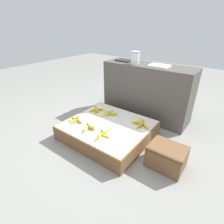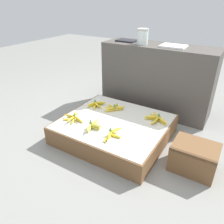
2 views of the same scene
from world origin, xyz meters
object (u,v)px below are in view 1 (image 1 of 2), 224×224
(wooden_crate, at_px, (166,157))
(banana_bunch_front_midright, at_px, (103,134))
(foam_tray_white, at_px, (159,66))
(glass_jar, at_px, (135,58))
(banana_bunch_middle_midleft, at_px, (110,113))
(banana_bunch_middle_right, at_px, (141,123))
(banana_bunch_middle_left, at_px, (96,110))
(banana_bunch_front_left, at_px, (76,120))
(banana_bunch_front_midleft, at_px, (89,127))

(wooden_crate, bearing_deg, banana_bunch_front_midright, -165.17)
(wooden_crate, relative_size, foam_tray_white, 1.35)
(glass_jar, bearing_deg, banana_bunch_middle_midleft, -95.28)
(wooden_crate, bearing_deg, foam_tray_white, 122.16)
(banana_bunch_middle_midleft, bearing_deg, banana_bunch_middle_right, 2.67)
(banana_bunch_front_midright, relative_size, glass_jar, 1.49)
(banana_bunch_middle_midleft, bearing_deg, foam_tray_white, 56.02)
(banana_bunch_middle_left, distance_m, foam_tray_white, 1.06)
(banana_bunch_middle_left, height_order, foam_tray_white, foam_tray_white)
(wooden_crate, relative_size, glass_jar, 2.10)
(banana_bunch_front_left, height_order, banana_bunch_front_midleft, banana_bunch_front_midleft)
(banana_bunch_middle_right, height_order, foam_tray_white, foam_tray_white)
(wooden_crate, distance_m, banana_bunch_front_left, 1.18)
(wooden_crate, bearing_deg, banana_bunch_front_midleft, -169.41)
(banana_bunch_middle_left, height_order, banana_bunch_middle_midleft, banana_bunch_middle_midleft)
(foam_tray_white, bearing_deg, banana_bunch_middle_right, -81.38)
(banana_bunch_front_midleft, xyz_separation_m, foam_tray_white, (0.38, 1.01, 0.60))
(banana_bunch_front_midleft, relative_size, banana_bunch_middle_right, 0.89)
(banana_bunch_middle_left, distance_m, banana_bunch_middle_midleft, 0.22)
(glass_jar, bearing_deg, banana_bunch_middle_right, -49.78)
(wooden_crate, bearing_deg, banana_bunch_middle_midleft, 164.58)
(banana_bunch_middle_midleft, xyz_separation_m, banana_bunch_middle_right, (0.48, 0.02, -0.00))
(banana_bunch_front_midleft, xyz_separation_m, banana_bunch_middle_left, (-0.24, 0.40, -0.01))
(banana_bunch_front_left, xyz_separation_m, banana_bunch_middle_left, (0.02, 0.37, 0.00))
(banana_bunch_middle_left, relative_size, glass_jar, 1.15)
(banana_bunch_front_left, relative_size, banana_bunch_front_midleft, 1.05)
(banana_bunch_middle_midleft, bearing_deg, banana_bunch_front_left, -121.91)
(banana_bunch_front_midleft, bearing_deg, banana_bunch_front_left, 172.75)
(banana_bunch_front_midleft, distance_m, banana_bunch_middle_midleft, 0.43)
(banana_bunch_front_midleft, distance_m, banana_bunch_front_midright, 0.22)
(banana_bunch_middle_left, bearing_deg, banana_bunch_middle_midleft, 6.58)
(banana_bunch_middle_left, xyz_separation_m, banana_bunch_middle_midleft, (0.22, 0.03, 0.00))
(banana_bunch_middle_right, bearing_deg, glass_jar, 130.22)
(banana_bunch_middle_midleft, distance_m, banana_bunch_middle_right, 0.48)
(wooden_crate, distance_m, banana_bunch_front_midright, 0.72)
(banana_bunch_front_left, xyz_separation_m, glass_jar, (0.29, 0.93, 0.68))
(wooden_crate, relative_size, banana_bunch_front_left, 1.49)
(banana_bunch_front_midleft, height_order, banana_bunch_front_midright, banana_bunch_front_midleft)
(banana_bunch_front_midright, relative_size, banana_bunch_middle_left, 1.30)
(banana_bunch_front_midleft, height_order, banana_bunch_middle_midleft, banana_bunch_front_midleft)
(banana_bunch_front_left, height_order, banana_bunch_middle_left, banana_bunch_middle_left)
(banana_bunch_front_midright, xyz_separation_m, foam_tray_white, (0.16, 1.03, 0.60))
(foam_tray_white, bearing_deg, banana_bunch_middle_midleft, -123.98)
(wooden_crate, relative_size, banana_bunch_middle_right, 1.39)
(banana_bunch_front_midleft, bearing_deg, foam_tray_white, 69.67)
(wooden_crate, distance_m, banana_bunch_middle_right, 0.53)
(foam_tray_white, bearing_deg, banana_bunch_front_left, -123.17)
(banana_bunch_middle_right, bearing_deg, banana_bunch_middle_midleft, -177.33)
(banana_bunch_middle_midleft, distance_m, glass_jar, 0.86)
(banana_bunch_front_midright, bearing_deg, banana_bunch_middle_right, 62.34)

